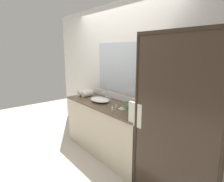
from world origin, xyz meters
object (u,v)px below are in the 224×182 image
(sink_basin, at_px, (100,100))
(faucet, at_px, (107,97))
(amenity_bottle_body_wash, at_px, (113,109))
(potted_plant, at_px, (132,107))
(soap_dish, at_px, (122,109))
(amenity_bottle_lotion, at_px, (116,107))
(rolled_towel_middle, at_px, (87,94))
(rolled_towel_near_edge, at_px, (84,93))

(sink_basin, xyz_separation_m, faucet, (0.00, 0.17, 0.02))
(sink_basin, relative_size, amenity_bottle_body_wash, 4.91)
(sink_basin, relative_size, potted_plant, 2.19)
(soap_dish, height_order, amenity_bottle_lotion, amenity_bottle_lotion)
(soap_dish, relative_size, rolled_towel_middle, 0.46)
(rolled_towel_near_edge, bearing_deg, soap_dish, -1.41)
(faucet, relative_size, amenity_bottle_body_wash, 1.99)
(rolled_towel_near_edge, distance_m, rolled_towel_middle, 0.11)
(sink_basin, height_order, potted_plant, potted_plant)
(potted_plant, bearing_deg, sink_basin, 177.30)
(potted_plant, relative_size, amenity_bottle_lotion, 2.22)
(faucet, relative_size, rolled_towel_near_edge, 0.70)
(sink_basin, bearing_deg, amenity_bottle_body_wash, -17.14)
(amenity_bottle_lotion, relative_size, rolled_towel_near_edge, 0.35)
(rolled_towel_near_edge, relative_size, rolled_towel_middle, 1.12)
(amenity_bottle_lotion, height_order, rolled_towel_middle, rolled_towel_middle)
(potted_plant, height_order, rolled_towel_near_edge, potted_plant)
(amenity_bottle_lotion, bearing_deg, soap_dish, 56.80)
(faucet, bearing_deg, soap_dish, -16.38)
(faucet, relative_size, potted_plant, 0.89)
(faucet, xyz_separation_m, amenity_bottle_body_wash, (0.57, -0.34, -0.02))
(soap_dish, distance_m, rolled_towel_middle, 1.05)
(faucet, xyz_separation_m, soap_dish, (0.58, -0.17, -0.04))
(rolled_towel_near_edge, bearing_deg, amenity_bottle_body_wash, -10.01)
(rolled_towel_near_edge, bearing_deg, faucet, 13.89)
(sink_basin, height_order, amenity_bottle_body_wash, amenity_bottle_body_wash)
(soap_dish, relative_size, amenity_bottle_lotion, 1.16)
(potted_plant, height_order, amenity_bottle_lotion, potted_plant)
(amenity_bottle_lotion, xyz_separation_m, amenity_bottle_body_wash, (0.03, -0.10, -0.00))
(potted_plant, distance_m, rolled_towel_near_edge, 1.41)
(potted_plant, bearing_deg, amenity_bottle_body_wash, -153.07)
(sink_basin, distance_m, potted_plant, 0.84)
(soap_dish, height_order, amenity_bottle_body_wash, amenity_bottle_body_wash)
(soap_dish, bearing_deg, potted_plant, -8.65)
(rolled_towel_near_edge, height_order, rolled_towel_middle, rolled_towel_near_edge)
(sink_basin, bearing_deg, amenity_bottle_lotion, -8.12)
(potted_plant, height_order, rolled_towel_middle, potted_plant)
(faucet, bearing_deg, amenity_bottle_body_wash, -31.33)
(potted_plant, bearing_deg, rolled_towel_near_edge, 177.30)
(sink_basin, height_order, rolled_towel_near_edge, rolled_towel_near_edge)
(soap_dish, relative_size, amenity_bottle_body_wash, 1.17)
(potted_plant, relative_size, soap_dish, 1.91)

